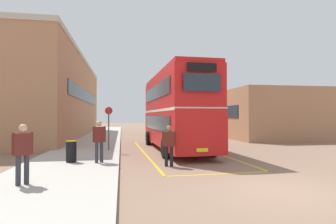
# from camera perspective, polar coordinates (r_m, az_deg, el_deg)

# --- Properties ---
(ground_plane) EXTENTS (135.60, 135.60, 0.00)m
(ground_plane) POSITION_cam_1_polar(r_m,az_deg,el_deg) (22.26, 1.95, -6.33)
(ground_plane) COLOR #846651
(sidewalk_left) EXTENTS (4.00, 57.60, 0.14)m
(sidewalk_left) POSITION_cam_1_polar(r_m,az_deg,el_deg) (24.30, -14.50, -5.68)
(sidewalk_left) COLOR #B2ADA3
(sidewalk_left) RESTS_ON ground
(brick_building_left) EXTENTS (6.72, 25.93, 8.00)m
(brick_building_left) POSITION_cam_1_polar(r_m,az_deg,el_deg) (30.73, -22.67, 2.71)
(brick_building_left) COLOR #AD7A56
(brick_building_left) RESTS_ON ground
(depot_building_right) EXTENTS (8.93, 16.20, 4.62)m
(depot_building_right) POSITION_cam_1_polar(r_m,az_deg,el_deg) (32.02, 17.09, -0.50)
(depot_building_right) COLOR #AD7A56
(depot_building_right) RESTS_ON ground
(double_decker_bus) EXTENTS (3.05, 10.91, 4.75)m
(double_decker_bus) POSITION_cam_1_polar(r_m,az_deg,el_deg) (17.47, 1.42, 0.44)
(double_decker_bus) COLOR black
(double_decker_bus) RESTS_ON ground
(single_deck_bus) EXTENTS (3.45, 10.14, 3.02)m
(single_deck_bus) POSITION_cam_1_polar(r_m,az_deg,el_deg) (37.31, 3.39, -1.62)
(single_deck_bus) COLOR black
(single_deck_bus) RESTS_ON ground
(pedestrian_boarding) EXTENTS (0.56, 0.34, 1.72)m
(pedestrian_boarding) POSITION_cam_1_polar(r_m,az_deg,el_deg) (11.72, 0.19, -6.31)
(pedestrian_boarding) COLOR black
(pedestrian_boarding) RESTS_ON ground
(pedestrian_waiting_near) EXTENTS (0.55, 0.45, 1.79)m
(pedestrian_waiting_near) POSITION_cam_1_polar(r_m,az_deg,el_deg) (12.20, -13.95, -5.19)
(pedestrian_waiting_near) COLOR #2D2D38
(pedestrian_waiting_near) RESTS_ON sidewalk_left
(pedestrian_waiting_far) EXTENTS (0.53, 0.46, 1.74)m
(pedestrian_waiting_far) POSITION_cam_1_polar(r_m,az_deg,el_deg) (9.04, -27.68, -6.82)
(pedestrian_waiting_far) COLOR #2D2D38
(pedestrian_waiting_far) RESTS_ON sidewalk_left
(litter_bin) EXTENTS (0.46, 0.46, 0.93)m
(litter_bin) POSITION_cam_1_polar(r_m,az_deg,el_deg) (12.70, -19.24, -7.63)
(litter_bin) COLOR black
(litter_bin) RESTS_ON sidewalk_left
(bus_stop_sign) EXTENTS (0.44, 0.08, 2.52)m
(bus_stop_sign) POSITION_cam_1_polar(r_m,az_deg,el_deg) (16.59, -12.09, -2.41)
(bus_stop_sign) COLOR #4C4C51
(bus_stop_sign) RESTS_ON sidewalk_left
(bay_marking_yellow) EXTENTS (4.58, 12.97, 0.01)m
(bay_marking_yellow) POSITION_cam_1_polar(r_m,az_deg,el_deg) (15.68, 2.91, -8.60)
(bay_marking_yellow) COLOR gold
(bay_marking_yellow) RESTS_ON ground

